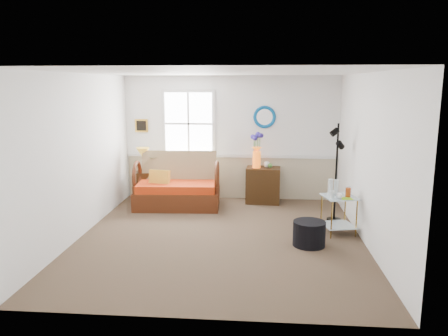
# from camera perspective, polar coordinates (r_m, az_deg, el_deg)

# --- Properties ---
(floor) EXTENTS (4.50, 5.00, 0.01)m
(floor) POSITION_cam_1_polar(r_m,az_deg,el_deg) (7.12, -0.48, -9.01)
(floor) COLOR brown
(floor) RESTS_ON ground
(ceiling) EXTENTS (4.50, 5.00, 0.01)m
(ceiling) POSITION_cam_1_polar(r_m,az_deg,el_deg) (6.69, -0.52, 12.40)
(ceiling) COLOR white
(ceiling) RESTS_ON walls
(walls) EXTENTS (4.51, 5.01, 2.60)m
(walls) POSITION_cam_1_polar(r_m,az_deg,el_deg) (6.79, -0.50, 1.36)
(walls) COLOR white
(walls) RESTS_ON floor
(wainscot) EXTENTS (4.46, 0.02, 0.90)m
(wainscot) POSITION_cam_1_polar(r_m,az_deg,el_deg) (9.37, 0.90, -1.24)
(wainscot) COLOR tan
(wainscot) RESTS_ON walls
(chair_rail) EXTENTS (4.46, 0.04, 0.06)m
(chair_rail) POSITION_cam_1_polar(r_m,az_deg,el_deg) (9.28, 0.91, 1.58)
(chair_rail) COLOR silver
(chair_rail) RESTS_ON walls
(window) EXTENTS (1.14, 0.06, 1.44)m
(window) POSITION_cam_1_polar(r_m,az_deg,el_deg) (9.29, -4.65, 5.79)
(window) COLOR white
(window) RESTS_ON walls
(picture) EXTENTS (0.28, 0.03, 0.28)m
(picture) POSITION_cam_1_polar(r_m,az_deg,el_deg) (9.53, -10.73, 5.46)
(picture) COLOR #AE7E27
(picture) RESTS_ON walls
(mirror) EXTENTS (0.47, 0.07, 0.47)m
(mirror) POSITION_cam_1_polar(r_m,az_deg,el_deg) (9.17, 5.32, 6.65)
(mirror) COLOR #0A73BC
(mirror) RESTS_ON walls
(loveseat) EXTENTS (1.71, 1.03, 1.08)m
(loveseat) POSITION_cam_1_polar(r_m,az_deg,el_deg) (8.72, -6.14, -1.62)
(loveseat) COLOR #522111
(loveseat) RESTS_ON floor
(throw_pillow) EXTENTS (0.42, 0.18, 0.41)m
(throw_pillow) POSITION_cam_1_polar(r_m,az_deg,el_deg) (8.69, -8.44, -1.61)
(throw_pillow) COLOR orange
(throw_pillow) RESTS_ON loveseat
(lamp_stand) EXTENTS (0.44, 0.44, 0.63)m
(lamp_stand) POSITION_cam_1_polar(r_m,az_deg,el_deg) (9.30, -10.26, -2.39)
(lamp_stand) COLOR black
(lamp_stand) RESTS_ON floor
(table_lamp) EXTENTS (0.38, 0.38, 0.50)m
(table_lamp) POSITION_cam_1_polar(r_m,az_deg,el_deg) (9.21, -10.51, 1.07)
(table_lamp) COLOR #B68A28
(table_lamp) RESTS_ON lamp_stand
(potted_plant) EXTENTS (0.34, 0.37, 0.25)m
(potted_plant) POSITION_cam_1_polar(r_m,az_deg,el_deg) (9.18, -9.46, 0.27)
(potted_plant) COLOR #41732F
(potted_plant) RESTS_ON lamp_stand
(cabinet) EXTENTS (0.72, 0.49, 0.74)m
(cabinet) POSITION_cam_1_polar(r_m,az_deg,el_deg) (9.06, 5.13, -2.24)
(cabinet) COLOR black
(cabinet) RESTS_ON floor
(flower_vase) EXTENTS (0.22, 0.22, 0.71)m
(flower_vase) POSITION_cam_1_polar(r_m,az_deg,el_deg) (8.90, 4.30, 2.29)
(flower_vase) COLOR #F45F0F
(flower_vase) RESTS_ON cabinet
(side_table) EXTENTS (0.61, 0.61, 0.63)m
(side_table) POSITION_cam_1_polar(r_m,az_deg,el_deg) (7.43, 14.73, -5.95)
(side_table) COLOR olive
(side_table) RESTS_ON floor
(tabletop_items) EXTENTS (0.50, 0.50, 0.26)m
(tabletop_items) POSITION_cam_1_polar(r_m,az_deg,el_deg) (7.31, 14.97, -2.60)
(tabletop_items) COLOR silver
(tabletop_items) RESTS_ON side_table
(floor_lamp) EXTENTS (0.32, 0.32, 1.76)m
(floor_lamp) POSITION_cam_1_polar(r_m,az_deg,el_deg) (7.99, 14.43, -0.60)
(floor_lamp) COLOR black
(floor_lamp) RESTS_ON floor
(ottoman) EXTENTS (0.53, 0.53, 0.38)m
(ottoman) POSITION_cam_1_polar(r_m,az_deg,el_deg) (6.84, 11.06, -8.39)
(ottoman) COLOR black
(ottoman) RESTS_ON floor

